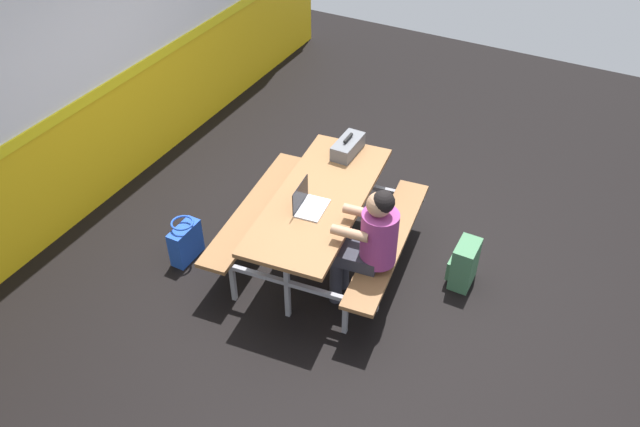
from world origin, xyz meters
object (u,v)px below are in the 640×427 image
laptop_silver (308,203)px  tote_bag_bright (186,242)px  student_nearer (369,239)px  picnic_table_main (320,211)px  toolbox_grey (348,146)px  backpack_dark (464,264)px

laptop_silver → tote_bag_bright: size_ratio=0.80×
student_nearer → tote_bag_bright: 1.80m
picnic_table_main → tote_bag_bright: 1.29m
toolbox_grey → tote_bag_bright: 1.74m
laptop_silver → backpack_dark: (0.51, -1.27, -0.57)m
laptop_silver → backpack_dark: size_ratio=0.78×
picnic_table_main → tote_bag_bright: size_ratio=4.45×
laptop_silver → tote_bag_bright: bearing=108.8°
picnic_table_main → backpack_dark: picnic_table_main is taller
backpack_dark → tote_bag_bright: size_ratio=1.02×
picnic_table_main → student_nearer: bearing=-114.7°
picnic_table_main → toolbox_grey: (0.71, 0.08, 0.24)m
laptop_silver → tote_bag_bright: (-0.37, 1.09, -0.59)m
picnic_table_main → laptop_silver: 0.28m
tote_bag_bright → backpack_dark: bearing=-69.5°
toolbox_grey → backpack_dark: toolbox_grey is taller
picnic_table_main → student_nearer: 0.66m
student_nearer → toolbox_grey: 1.20m
picnic_table_main → laptop_silver: (-0.18, 0.02, 0.21)m
laptop_silver → toolbox_grey: 0.90m
picnic_table_main → laptop_silver: size_ratio=5.59×
picnic_table_main → laptop_silver: bearing=174.8°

